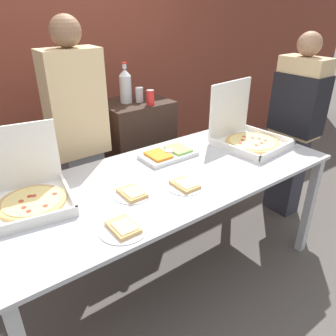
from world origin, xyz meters
TOP-DOWN VIEW (x-y plane):
  - ground_plane at (0.00, 0.00)m, footprint 16.00×16.00m
  - brick_wall_behind at (0.00, 1.70)m, footprint 10.00×0.06m
  - buffet_table at (0.00, 0.00)m, footprint 2.27×0.94m
  - pizza_box_near_right at (0.81, 0.05)m, footprint 0.51×0.52m
  - pizza_box_near_left at (-0.81, 0.19)m, footprint 0.47×0.48m
  - paper_plate_front_right at (-0.01, -0.18)m, footprint 0.22×0.22m
  - paper_plate_front_left at (-0.52, -0.33)m, footprint 0.25×0.25m
  - paper_plate_front_center at (-0.32, -0.08)m, footprint 0.21×0.21m
  - veggie_tray at (0.17, 0.22)m, footprint 0.39×0.23m
  - sideboard_podium at (0.31, 0.90)m, footprint 0.58×0.47m
  - soda_bottle at (0.23, 0.91)m, footprint 0.10×0.10m
  - soda_can_silver at (0.34, 0.86)m, footprint 0.07×0.07m
  - soda_can_colored at (0.36, 0.73)m, footprint 0.07×0.07m
  - person_guest_plaid at (-0.30, 0.69)m, footprint 0.40×0.22m
  - person_server_vest at (1.48, 0.06)m, footprint 0.24×0.42m

SIDE VIEW (x-z plane):
  - ground_plane at x=0.00m, z-range 0.00..0.00m
  - sideboard_podium at x=0.31m, z-range 0.00..1.12m
  - buffet_table at x=0.00m, z-range 0.35..1.23m
  - paper_plate_front_left at x=-0.52m, z-range 0.88..0.91m
  - paper_plate_front_right at x=-0.01m, z-range 0.88..0.91m
  - paper_plate_front_center at x=-0.32m, z-range 0.88..0.91m
  - veggie_tray at x=0.17m, z-range 0.88..0.93m
  - person_server_vest at x=1.48m, z-range 0.10..1.78m
  - pizza_box_near_left at x=-0.81m, z-range 0.75..1.16m
  - person_guest_plaid at x=-0.30m, z-range 0.05..1.87m
  - pizza_box_near_right at x=0.81m, z-range 0.73..1.19m
  - soda_can_silver at x=0.34m, z-range 1.12..1.24m
  - soda_can_colored at x=0.36m, z-range 1.12..1.24m
  - soda_bottle at x=0.23m, z-range 1.10..1.43m
  - brick_wall_behind at x=0.00m, z-range 0.00..2.80m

